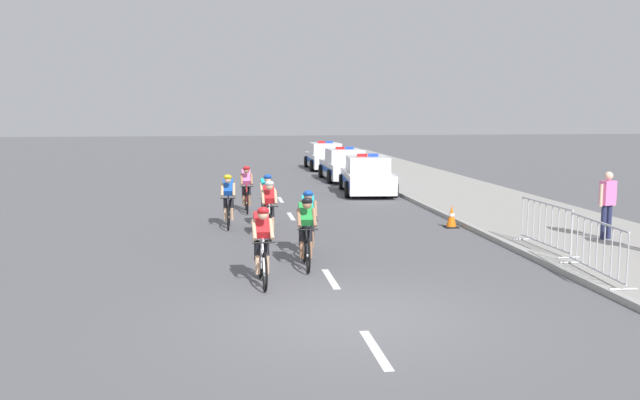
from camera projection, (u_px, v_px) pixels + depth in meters
The scene contains 18 objects.
ground_plane at pixel (355, 317), 10.80m from camera, with size 160.00×160.00×0.00m, color #56565B.
sidewalk_slab at pixel (468, 196), 25.51m from camera, with size 4.88×60.00×0.12m, color gray.
kerb_edge at pixel (408, 197), 25.18m from camera, with size 0.16×60.00×0.13m, color #9E9E99.
lane_markings_centre at pixel (291, 216), 21.09m from camera, with size 0.14×25.60×0.01m.
cyclist_lead at pixel (262, 244), 12.70m from camera, with size 0.42×1.72×1.56m.
cyclist_second at pixel (306, 231), 14.07m from camera, with size 0.42×1.72×1.56m.
cyclist_third at pixel (308, 221), 15.26m from camera, with size 0.45×1.72×1.56m.
cyclist_fourth at pixel (269, 208), 17.35m from camera, with size 0.42×1.72×1.56m.
cyclist_fifth at pixel (228, 200), 18.99m from camera, with size 0.42×1.72×1.56m.
cyclist_sixth at pixel (267, 200), 19.05m from camera, with size 0.43×1.72×1.56m.
cyclist_seventh at pixel (246, 188), 21.87m from camera, with size 0.42×1.72×1.56m.
police_car_nearest at pixel (367, 176), 26.87m from camera, with size 2.30×4.54×1.59m.
police_car_second at pixel (344, 166), 32.02m from camera, with size 2.01×4.41×1.59m.
police_car_third at pixel (325, 157), 38.14m from camera, with size 2.01×4.41×1.59m.
crowd_barrier_front at pixel (597, 249), 12.92m from camera, with size 0.67×2.32×1.07m.
crowd_barrier_middle at pixel (545, 226), 15.48m from camera, with size 0.56×2.32×1.07m.
traffic_cone_near at pixel (452, 217), 19.01m from camera, with size 0.36×0.36×0.64m.
spectator_closest at pixel (607, 200), 16.60m from camera, with size 0.52×0.32×1.68m.
Camera 1 is at (-2.01, -10.28, 3.26)m, focal length 37.98 mm.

